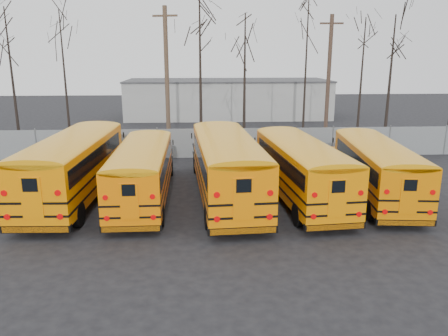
{
  "coord_description": "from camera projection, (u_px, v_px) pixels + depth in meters",
  "views": [
    {
      "loc": [
        -1.11,
        -17.09,
        6.83
      ],
      "look_at": [
        -0.0,
        2.93,
        1.6
      ],
      "focal_mm": 35.0,
      "sensor_mm": 36.0,
      "label": 1
    }
  ],
  "objects": [
    {
      "name": "ground",
      "position": [
        228.0,
        222.0,
        18.29
      ],
      "size": [
        120.0,
        120.0,
        0.0
      ],
      "primitive_type": "plane",
      "color": "black",
      "rests_on": "ground"
    },
    {
      "name": "fence",
      "position": [
        217.0,
        143.0,
        29.63
      ],
      "size": [
        40.0,
        0.04,
        2.0
      ],
      "primitive_type": "cube",
      "color": "gray",
      "rests_on": "ground"
    },
    {
      "name": "distant_building",
      "position": [
        227.0,
        99.0,
        48.81
      ],
      "size": [
        22.0,
        8.0,
        4.0
      ],
      "primitive_type": "cube",
      "color": "#ADADA8",
      "rests_on": "ground"
    },
    {
      "name": "bus_a",
      "position": [
        75.0,
        161.0,
        20.9
      ],
      "size": [
        3.08,
        11.52,
        3.2
      ],
      "rotation": [
        0.0,
        0.0,
        -0.04
      ],
      "color": "black",
      "rests_on": "ground"
    },
    {
      "name": "bus_b",
      "position": [
        143.0,
        168.0,
        20.56
      ],
      "size": [
        2.44,
        10.15,
        2.83
      ],
      "rotation": [
        0.0,
        0.0,
        0.01
      ],
      "color": "black",
      "rests_on": "ground"
    },
    {
      "name": "bus_c",
      "position": [
        226.0,
        162.0,
        20.76
      ],
      "size": [
        3.36,
        11.62,
        3.21
      ],
      "rotation": [
        0.0,
        0.0,
        0.06
      ],
      "color": "black",
      "rests_on": "ground"
    },
    {
      "name": "bus_d",
      "position": [
        300.0,
        164.0,
        20.85
      ],
      "size": [
        3.3,
        10.71,
        2.95
      ],
      "rotation": [
        0.0,
        0.0,
        0.08
      ],
      "color": "black",
      "rests_on": "ground"
    },
    {
      "name": "bus_e",
      "position": [
        375.0,
        164.0,
        21.16
      ],
      "size": [
        3.31,
        10.3,
        2.84
      ],
      "rotation": [
        0.0,
        0.0,
        -0.1
      ],
      "color": "black",
      "rests_on": "ground"
    },
    {
      "name": "utility_pole_left",
      "position": [
        167.0,
        78.0,
        31.22
      ],
      "size": [
        1.77,
        0.6,
        10.1
      ],
      "rotation": [
        0.0,
        0.0,
        -0.26
      ],
      "color": "brown",
      "rests_on": "ground"
    },
    {
      "name": "utility_pole_right",
      "position": [
        328.0,
        80.0,
        33.1
      ],
      "size": [
        1.73,
        0.3,
        9.69
      ],
      "rotation": [
        0.0,
        0.0,
        -0.1
      ],
      "color": "#463227",
      "rests_on": "ground"
    },
    {
      "name": "tree_1",
      "position": [
        12.0,
        78.0,
        32.74
      ],
      "size": [
        0.26,
        0.26,
        10.2
      ],
      "primitive_type": "cone",
      "color": "black",
      "rests_on": "ground"
    },
    {
      "name": "tree_2",
      "position": [
        65.0,
        80.0,
        32.53
      ],
      "size": [
        0.26,
        0.26,
        10.03
      ],
      "primitive_type": "cone",
      "color": "black",
      "rests_on": "ground"
    },
    {
      "name": "tree_3",
      "position": [
        200.0,
        73.0,
        30.17
      ],
      "size": [
        0.26,
        0.26,
        11.14
      ],
      "primitive_type": "cone",
      "color": "black",
      "rests_on": "ground"
    },
    {
      "name": "tree_4",
      "position": [
        245.0,
        84.0,
        30.99
      ],
      "size": [
        0.26,
        0.26,
        9.59
      ],
      "primitive_type": "cone",
      "color": "black",
      "rests_on": "ground"
    },
    {
      "name": "tree_5",
      "position": [
        306.0,
        71.0,
        30.37
      ],
      "size": [
        0.26,
        0.26,
        11.44
      ],
      "primitive_type": "cone",
      "color": "black",
      "rests_on": "ground"
    },
    {
      "name": "tree_6",
      "position": [
        361.0,
        86.0,
        31.02
      ],
      "size": [
        0.26,
        0.26,
        9.31
      ],
      "primitive_type": "cone",
      "color": "black",
      "rests_on": "ground"
    },
    {
      "name": "tree_7",
      "position": [
        390.0,
        82.0,
        32.89
      ],
      "size": [
        0.26,
        0.26,
        9.66
      ],
      "primitive_type": "cone",
      "color": "black",
      "rests_on": "ground"
    }
  ]
}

